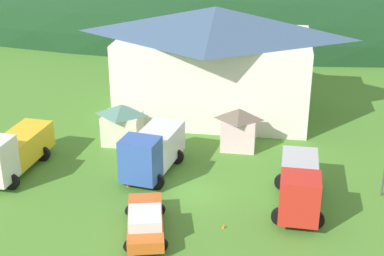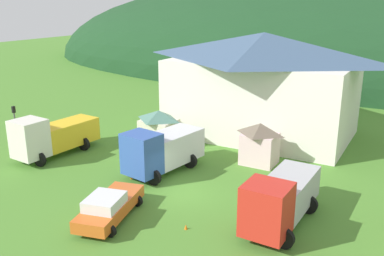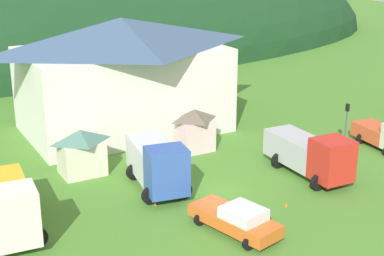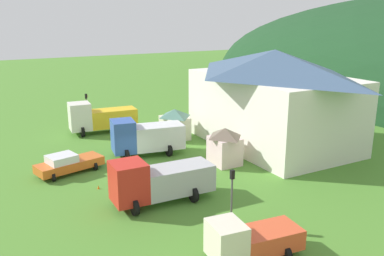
{
  "view_description": "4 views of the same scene",
  "coord_description": "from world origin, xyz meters",
  "px_view_note": "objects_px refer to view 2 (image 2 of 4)",
  "views": [
    {
      "loc": [
        4.89,
        -31.39,
        18.05
      ],
      "look_at": [
        -0.65,
        4.71,
        2.58
      ],
      "focal_mm": 52.05,
      "sensor_mm": 36.0,
      "label": 1
    },
    {
      "loc": [
        12.97,
        -21.69,
        12.12
      ],
      "look_at": [
        -2.99,
        6.62,
        2.24
      ],
      "focal_mm": 39.55,
      "sensor_mm": 36.0,
      "label": 2
    },
    {
      "loc": [
        -17.53,
        -28.21,
        15.23
      ],
      "look_at": [
        1.94,
        6.72,
        2.04
      ],
      "focal_mm": 53.34,
      "sensor_mm": 36.0,
      "label": 3
    },
    {
      "loc": [
        31.08,
        -11.58,
        12.56
      ],
      "look_at": [
        -1.78,
        6.51,
        2.33
      ],
      "focal_mm": 38.89,
      "sensor_mm": 36.0,
      "label": 4
    }
  ],
  "objects_px": {
    "heavy_rig_striped": "(52,136)",
    "traffic_light_west": "(15,123)",
    "depot_building": "(262,83)",
    "traffic_cone_mid_row": "(186,229)",
    "traffic_cone_near_pickup": "(132,179)",
    "box_truck_blue": "(162,149)",
    "crane_truck_red": "(280,198)",
    "play_shed_pink": "(260,143)",
    "play_shed_cream": "(159,128)",
    "service_pickup_orange": "(109,206)"
  },
  "relations": [
    {
      "from": "heavy_rig_striped",
      "to": "traffic_light_west",
      "type": "height_order",
      "value": "traffic_light_west"
    },
    {
      "from": "depot_building",
      "to": "traffic_cone_mid_row",
      "type": "height_order",
      "value": "depot_building"
    },
    {
      "from": "heavy_rig_striped",
      "to": "traffic_cone_near_pickup",
      "type": "xyz_separation_m",
      "value": [
        8.33,
        -0.67,
        -1.72
      ]
    },
    {
      "from": "play_shed_cream",
      "to": "crane_truck_red",
      "type": "xyz_separation_m",
      "value": [
        13.31,
        -7.96,
        0.02
      ]
    },
    {
      "from": "play_shed_pink",
      "to": "service_pickup_orange",
      "type": "xyz_separation_m",
      "value": [
        -4.35,
        -12.42,
        -0.84
      ]
    },
    {
      "from": "traffic_cone_mid_row",
      "to": "heavy_rig_striped",
      "type": "bearing_deg",
      "value": 162.83
    },
    {
      "from": "traffic_light_west",
      "to": "traffic_cone_near_pickup",
      "type": "height_order",
      "value": "traffic_light_west"
    },
    {
      "from": "traffic_cone_near_pickup",
      "to": "traffic_cone_mid_row",
      "type": "xyz_separation_m",
      "value": [
        6.77,
        -4.0,
        0.0
      ]
    },
    {
      "from": "traffic_cone_near_pickup",
      "to": "play_shed_cream",
      "type": "bearing_deg",
      "value": 107.95
    },
    {
      "from": "play_shed_cream",
      "to": "play_shed_pink",
      "type": "distance_m",
      "value": 8.99
    },
    {
      "from": "play_shed_cream",
      "to": "traffic_cone_near_pickup",
      "type": "distance_m",
      "value": 7.43
    },
    {
      "from": "depot_building",
      "to": "traffic_light_west",
      "type": "bearing_deg",
      "value": -139.16
    },
    {
      "from": "heavy_rig_striped",
      "to": "box_truck_blue",
      "type": "xyz_separation_m",
      "value": [
        9.52,
        1.44,
        0.06
      ]
    },
    {
      "from": "depot_building",
      "to": "service_pickup_orange",
      "type": "relative_size",
      "value": 3.0
    },
    {
      "from": "play_shed_cream",
      "to": "service_pickup_orange",
      "type": "xyz_separation_m",
      "value": [
        4.63,
        -12.1,
        -0.8
      ]
    },
    {
      "from": "play_shed_pink",
      "to": "traffic_light_west",
      "type": "relative_size",
      "value": 0.87
    },
    {
      "from": "play_shed_cream",
      "to": "service_pickup_orange",
      "type": "distance_m",
      "value": 12.98
    },
    {
      "from": "heavy_rig_striped",
      "to": "box_truck_blue",
      "type": "relative_size",
      "value": 1.08
    },
    {
      "from": "crane_truck_red",
      "to": "traffic_cone_near_pickup",
      "type": "distance_m",
      "value": 11.25
    },
    {
      "from": "crane_truck_red",
      "to": "service_pickup_orange",
      "type": "xyz_separation_m",
      "value": [
        -8.68,
        -4.14,
        -0.82
      ]
    },
    {
      "from": "box_truck_blue",
      "to": "traffic_cone_near_pickup",
      "type": "xyz_separation_m",
      "value": [
        -1.19,
        -2.11,
        -1.78
      ]
    },
    {
      "from": "heavy_rig_striped",
      "to": "traffic_light_west",
      "type": "distance_m",
      "value": 3.99
    },
    {
      "from": "play_shed_cream",
      "to": "box_truck_blue",
      "type": "bearing_deg",
      "value": -54.44
    },
    {
      "from": "play_shed_pink",
      "to": "traffic_light_west",
      "type": "bearing_deg",
      "value": -160.26
    },
    {
      "from": "play_shed_cream",
      "to": "heavy_rig_striped",
      "type": "height_order",
      "value": "heavy_rig_striped"
    },
    {
      "from": "crane_truck_red",
      "to": "traffic_cone_near_pickup",
      "type": "relative_size",
      "value": 13.14
    },
    {
      "from": "heavy_rig_striped",
      "to": "traffic_cone_mid_row",
      "type": "bearing_deg",
      "value": 77.58
    },
    {
      "from": "service_pickup_orange",
      "to": "play_shed_pink",
      "type": "bearing_deg",
      "value": 147.07
    },
    {
      "from": "play_shed_cream",
      "to": "traffic_cone_mid_row",
      "type": "distance_m",
      "value": 14.23
    },
    {
      "from": "heavy_rig_striped",
      "to": "depot_building",
      "type": "bearing_deg",
      "value": 142.91
    },
    {
      "from": "service_pickup_orange",
      "to": "traffic_light_west",
      "type": "xyz_separation_m",
      "value": [
        -14.67,
        5.6,
        1.47
      ]
    },
    {
      "from": "play_shed_pink",
      "to": "depot_building",
      "type": "bearing_deg",
      "value": 110.13
    },
    {
      "from": "play_shed_pink",
      "to": "traffic_cone_mid_row",
      "type": "distance_m",
      "value": 11.34
    },
    {
      "from": "heavy_rig_striped",
      "to": "box_truck_blue",
      "type": "height_order",
      "value": "heavy_rig_striped"
    },
    {
      "from": "crane_truck_red",
      "to": "traffic_cone_mid_row",
      "type": "relative_size",
      "value": 12.42
    },
    {
      "from": "heavy_rig_striped",
      "to": "crane_truck_red",
      "type": "relative_size",
      "value": 1.03
    },
    {
      "from": "play_shed_cream",
      "to": "crane_truck_red",
      "type": "distance_m",
      "value": 15.51
    },
    {
      "from": "depot_building",
      "to": "crane_truck_red",
      "type": "relative_size",
      "value": 2.39
    },
    {
      "from": "box_truck_blue",
      "to": "service_pickup_orange",
      "type": "distance_m",
      "value": 7.47
    },
    {
      "from": "heavy_rig_striped",
      "to": "service_pickup_orange",
      "type": "height_order",
      "value": "heavy_rig_striped"
    },
    {
      "from": "traffic_cone_near_pickup",
      "to": "traffic_light_west",
      "type": "bearing_deg",
      "value": 178.16
    },
    {
      "from": "play_shed_pink",
      "to": "heavy_rig_striped",
      "type": "bearing_deg",
      "value": -156.51
    },
    {
      "from": "heavy_rig_striped",
      "to": "play_shed_cream",
      "type": "bearing_deg",
      "value": 140.38
    },
    {
      "from": "play_shed_cream",
      "to": "heavy_rig_striped",
      "type": "distance_m",
      "value": 8.72
    },
    {
      "from": "box_truck_blue",
      "to": "crane_truck_red",
      "type": "bearing_deg",
      "value": 81.52
    },
    {
      "from": "traffic_cone_mid_row",
      "to": "box_truck_blue",
      "type": "bearing_deg",
      "value": 132.41
    },
    {
      "from": "box_truck_blue",
      "to": "service_pickup_orange",
      "type": "height_order",
      "value": "box_truck_blue"
    },
    {
      "from": "play_shed_pink",
      "to": "crane_truck_red",
      "type": "distance_m",
      "value": 9.34
    },
    {
      "from": "depot_building",
      "to": "service_pickup_orange",
      "type": "bearing_deg",
      "value": -94.86
    },
    {
      "from": "crane_truck_red",
      "to": "traffic_cone_near_pickup",
      "type": "height_order",
      "value": "crane_truck_red"
    }
  ]
}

